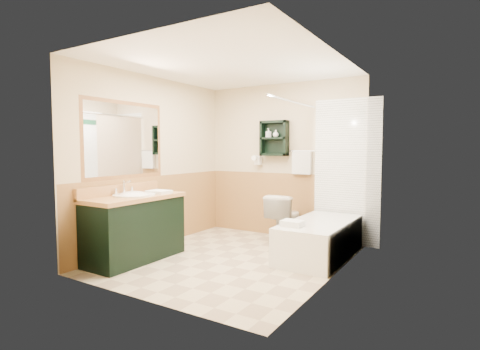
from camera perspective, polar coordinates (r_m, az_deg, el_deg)
The scene contains 25 objects.
floor at distance 4.83m, azimuth -1.42°, elevation -12.65°, with size 3.00×3.00×0.00m, color beige.
back_wall at distance 5.97m, azimuth 6.56°, elevation 2.21°, with size 2.60×0.04×2.40m, color beige.
left_wall at distance 5.47m, azimuth -13.12°, elevation 1.96°, with size 0.04×3.00×2.40m, color beige.
right_wall at distance 4.07m, azimuth 14.33°, elevation 1.26°, with size 0.04×3.00×2.40m, color beige.
ceiling at distance 4.74m, azimuth -1.48°, elevation 16.60°, with size 2.60×3.00×0.04m, color white.
wainscot_left at distance 5.51m, azimuth -12.74°, elevation -5.33°, with size 2.98×2.98×1.00m, color tan, non-canonical shape.
wainscot_back at distance 6.00m, azimuth 6.36°, elevation -4.50°, with size 2.58×2.58×1.00m, color tan, non-canonical shape.
mirror_frame at distance 5.05m, azimuth -17.18°, elevation 5.13°, with size 1.30×1.30×1.00m, color olive, non-canonical shape.
mirror_glass at distance 5.05m, azimuth -17.15°, elevation 5.13°, with size 1.20×1.20×0.90m, color white, non-canonical shape.
tile_right at distance 4.81m, azimuth 16.51°, elevation -0.16°, with size 1.50×1.50×2.10m, color white, non-canonical shape.
tile_back at distance 5.57m, azimuth 15.94°, elevation 0.40°, with size 0.95×0.95×2.10m, color white, non-canonical shape.
tile_accent at distance 4.82m, azimuth 16.60°, elevation 9.96°, with size 1.50×1.50×0.10m, color #124025, non-canonical shape.
wall_shelf at distance 5.90m, azimuth 5.23°, elevation 5.59°, with size 0.45×0.15×0.55m, color black.
hair_dryer at distance 6.07m, azimuth 2.77°, elevation 2.26°, with size 0.10×0.24×0.18m, color white, non-canonical shape.
towel_bar at distance 5.76m, azimuth 9.44°, elevation 3.61°, with size 0.40×0.06×0.40m, color white, non-canonical shape.
curtain_rod at distance 5.08m, azimuth 8.39°, elevation 10.92°, with size 0.03×0.03×1.60m, color silver.
shower_curtain at distance 5.21m, azimuth 9.06°, elevation 1.37°, with size 1.05×1.05×1.70m, color beige, non-canonical shape.
vanity at distance 4.88m, azimuth -15.72°, elevation -7.75°, with size 0.59×1.27×0.81m, color black.
bathtub at distance 4.97m, azimuth 12.09°, elevation -9.50°, with size 0.70×1.50×0.47m, color white.
toilet at distance 5.64m, azimuth 6.84°, elevation -6.56°, with size 0.40×0.72×0.71m, color white.
counter_towel at distance 4.96m, azimuth -12.24°, elevation -2.52°, with size 0.28×0.22×0.04m, color white.
vanity_book at distance 5.25m, azimuth -13.18°, elevation -1.30°, with size 0.15×0.02×0.20m, color black.
tub_towel at distance 4.53m, azimuth 7.99°, elevation -7.30°, with size 0.25×0.21×0.07m, color white.
soap_bottle_a at distance 5.95m, azimuth 4.37°, elevation 6.04°, with size 0.06×0.14×0.06m, color white.
soap_bottle_b at distance 5.89m, azimuth 5.47°, elevation 6.18°, with size 0.09×0.12×0.09m, color white.
Camera 1 is at (2.53, -3.88, 1.39)m, focal length 28.00 mm.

